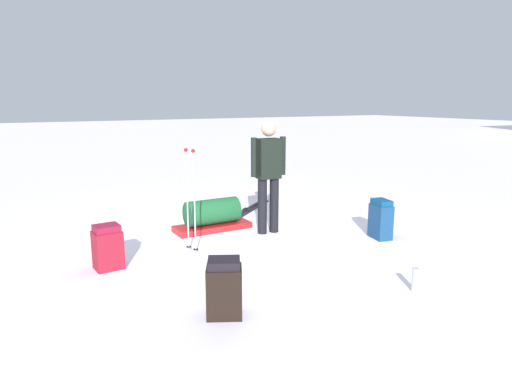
{
  "coord_description": "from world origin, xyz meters",
  "views": [
    {
      "loc": [
        5.68,
        -3.14,
        2.02
      ],
      "look_at": [
        0.0,
        0.0,
        0.7
      ],
      "focal_mm": 32.08,
      "sensor_mm": 36.0,
      "label": 1
    }
  ],
  "objects_px": {
    "gear_sled": "(212,216)",
    "backpack_large_dark": "(108,247)",
    "ski_pair_near": "(248,211)",
    "backpack_bright": "(224,288)",
    "skier_standing": "(268,171)",
    "ski_poles_planted_near": "(191,196)",
    "thermos_bottle": "(415,280)",
    "backpack_small_spare": "(381,219)"
  },
  "relations": [
    {
      "from": "ski_pair_near",
      "to": "ski_poles_planted_near",
      "type": "xyz_separation_m",
      "value": [
        1.68,
        -1.73,
        0.76
      ]
    },
    {
      "from": "backpack_large_dark",
      "to": "ski_poles_planted_near",
      "type": "relative_size",
      "value": 0.39
    },
    {
      "from": "backpack_large_dark",
      "to": "thermos_bottle",
      "type": "distance_m",
      "value": 3.56
    },
    {
      "from": "ski_poles_planted_near",
      "to": "backpack_bright",
      "type": "bearing_deg",
      "value": -12.0
    },
    {
      "from": "backpack_large_dark",
      "to": "ski_poles_planted_near",
      "type": "distance_m",
      "value": 1.22
    },
    {
      "from": "backpack_small_spare",
      "to": "ski_poles_planted_near",
      "type": "bearing_deg",
      "value": -105.56
    },
    {
      "from": "backpack_large_dark",
      "to": "backpack_small_spare",
      "type": "height_order",
      "value": "backpack_small_spare"
    },
    {
      "from": "skier_standing",
      "to": "thermos_bottle",
      "type": "height_order",
      "value": "skier_standing"
    },
    {
      "from": "skier_standing",
      "to": "backpack_bright",
      "type": "height_order",
      "value": "skier_standing"
    },
    {
      "from": "backpack_small_spare",
      "to": "ski_poles_planted_near",
      "type": "distance_m",
      "value": 2.81
    },
    {
      "from": "backpack_small_spare",
      "to": "thermos_bottle",
      "type": "bearing_deg",
      "value": -33.02
    },
    {
      "from": "backpack_large_dark",
      "to": "gear_sled",
      "type": "bearing_deg",
      "value": 117.97
    },
    {
      "from": "ski_pair_near",
      "to": "backpack_large_dark",
      "type": "relative_size",
      "value": 2.77
    },
    {
      "from": "backpack_bright",
      "to": "backpack_small_spare",
      "type": "relative_size",
      "value": 0.97
    },
    {
      "from": "backpack_large_dark",
      "to": "backpack_bright",
      "type": "bearing_deg",
      "value": 21.38
    },
    {
      "from": "backpack_large_dark",
      "to": "backpack_bright",
      "type": "xyz_separation_m",
      "value": [
        1.8,
        0.71,
        0.01
      ]
    },
    {
      "from": "ski_pair_near",
      "to": "backpack_bright",
      "type": "distance_m",
      "value": 4.15
    },
    {
      "from": "backpack_small_spare",
      "to": "gear_sled",
      "type": "relative_size",
      "value": 0.48
    },
    {
      "from": "skier_standing",
      "to": "thermos_bottle",
      "type": "xyz_separation_m",
      "value": [
        2.66,
        0.25,
        -0.82
      ]
    },
    {
      "from": "skier_standing",
      "to": "backpack_bright",
      "type": "relative_size",
      "value": 3.01
    },
    {
      "from": "ski_pair_near",
      "to": "backpack_small_spare",
      "type": "xyz_separation_m",
      "value": [
        2.42,
        0.94,
        0.27
      ]
    },
    {
      "from": "backpack_small_spare",
      "to": "thermos_bottle",
      "type": "distance_m",
      "value": 1.93
    },
    {
      "from": "backpack_small_spare",
      "to": "gear_sled",
      "type": "distance_m",
      "value": 2.56
    },
    {
      "from": "backpack_bright",
      "to": "gear_sled",
      "type": "bearing_deg",
      "value": 158.63
    },
    {
      "from": "skier_standing",
      "to": "thermos_bottle",
      "type": "relative_size",
      "value": 6.54
    },
    {
      "from": "gear_sled",
      "to": "backpack_large_dark",
      "type": "bearing_deg",
      "value": -62.03
    },
    {
      "from": "skier_standing",
      "to": "ski_poles_planted_near",
      "type": "bearing_deg",
      "value": -77.1
    },
    {
      "from": "backpack_large_dark",
      "to": "thermos_bottle",
      "type": "xyz_separation_m",
      "value": [
        2.28,
        2.73,
        -0.14
      ]
    },
    {
      "from": "thermos_bottle",
      "to": "backpack_bright",
      "type": "bearing_deg",
      "value": -103.22
    },
    {
      "from": "ski_pair_near",
      "to": "gear_sled",
      "type": "xyz_separation_m",
      "value": [
        0.8,
        -1.05,
        0.21
      ]
    },
    {
      "from": "ski_pair_near",
      "to": "ski_poles_planted_near",
      "type": "bearing_deg",
      "value": -45.95
    },
    {
      "from": "skier_standing",
      "to": "ski_poles_planted_near",
      "type": "xyz_separation_m",
      "value": [
        0.31,
        -1.37,
        -0.18
      ]
    },
    {
      "from": "ski_pair_near",
      "to": "thermos_bottle",
      "type": "relative_size",
      "value": 5.82
    },
    {
      "from": "skier_standing",
      "to": "ski_pair_near",
      "type": "relative_size",
      "value": 1.12
    },
    {
      "from": "backpack_bright",
      "to": "gear_sled",
      "type": "relative_size",
      "value": 0.47
    },
    {
      "from": "gear_sled",
      "to": "backpack_bright",
      "type": "bearing_deg",
      "value": -21.37
    },
    {
      "from": "gear_sled",
      "to": "ski_poles_planted_near",
      "type": "bearing_deg",
      "value": -37.77
    },
    {
      "from": "backpack_small_spare",
      "to": "backpack_large_dark",
      "type": "bearing_deg",
      "value": -100.08
    },
    {
      "from": "ski_pair_near",
      "to": "backpack_bright",
      "type": "height_order",
      "value": "backpack_bright"
    },
    {
      "from": "backpack_large_dark",
      "to": "backpack_small_spare",
      "type": "distance_m",
      "value": 3.83
    },
    {
      "from": "skier_standing",
      "to": "backpack_bright",
      "type": "distance_m",
      "value": 2.89
    },
    {
      "from": "backpack_small_spare",
      "to": "thermos_bottle",
      "type": "relative_size",
      "value": 2.25
    }
  ]
}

